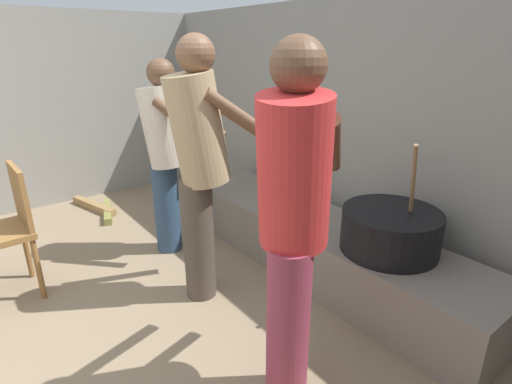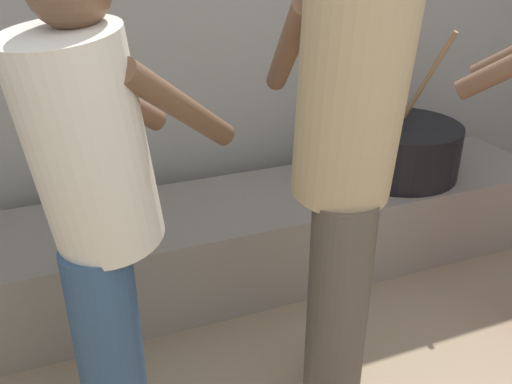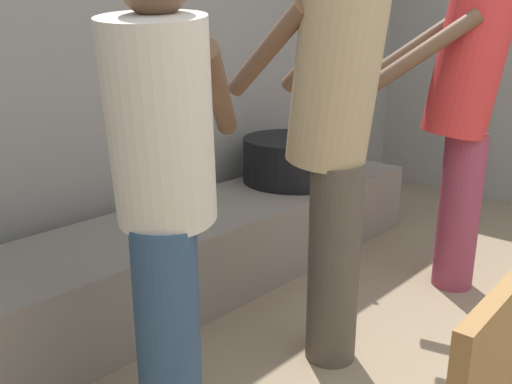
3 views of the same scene
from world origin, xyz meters
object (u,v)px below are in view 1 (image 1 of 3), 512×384
at_px(cooking_pot_main, 390,230).
at_px(chair_brown_wood, 5,227).
at_px(cook_in_red_shirt, 293,212).
at_px(cook_in_tan_shirt, 200,158).
at_px(cook_in_cream_shirt, 166,148).

xyz_separation_m(cooking_pot_main, chair_brown_wood, (-1.59, -1.84, -0.04)).
distance_m(cooking_pot_main, cook_in_red_shirt, 1.02).
bearing_deg(cook_in_tan_shirt, cook_in_cream_shirt, 171.38).
bearing_deg(cook_in_cream_shirt, cooking_pot_main, 25.56).
distance_m(cooking_pot_main, chair_brown_wood, 2.43).
distance_m(cook_in_cream_shirt, chair_brown_wood, 1.18).
bearing_deg(cook_in_tan_shirt, chair_brown_wood, -127.51).
height_order(cook_in_red_shirt, cook_in_cream_shirt, cook_in_red_shirt).
relative_size(cook_in_red_shirt, cook_in_cream_shirt, 1.08).
xyz_separation_m(cook_in_red_shirt, cook_in_tan_shirt, (-0.93, 0.09, 0.02)).
xyz_separation_m(cook_in_red_shirt, cook_in_cream_shirt, (-1.63, 0.20, -0.08)).
bearing_deg(cook_in_red_shirt, chair_brown_wood, -151.75).
relative_size(cooking_pot_main, cook_in_tan_shirt, 0.43).
bearing_deg(chair_brown_wood, cook_in_red_shirt, 28.25).
bearing_deg(cook_in_red_shirt, cook_in_cream_shirt, 173.00).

